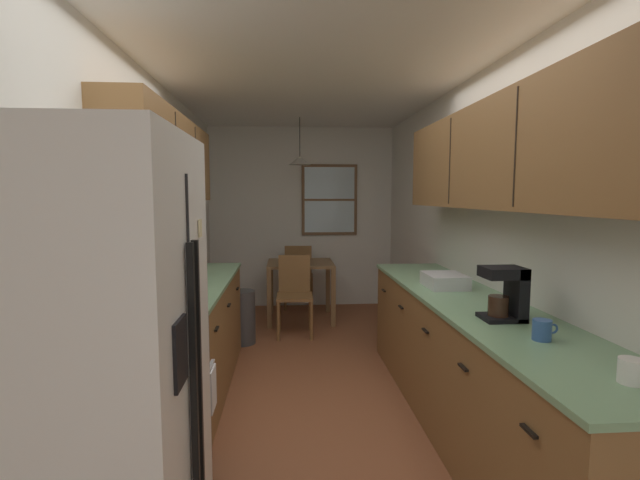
{
  "coord_description": "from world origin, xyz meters",
  "views": [
    {
      "loc": [
        -0.22,
        -2.77,
        1.58
      ],
      "look_at": [
        0.08,
        1.2,
        1.19
      ],
      "focal_mm": 25.05,
      "sensor_mm": 36.0,
      "label": 1
    }
  ],
  "objects_px": {
    "microwave_over_range": "(106,175)",
    "dining_chair_near": "(295,291)",
    "refrigerator": "(87,388)",
    "trash_bin": "(242,317)",
    "dining_table": "(300,272)",
    "table_serving_bowl": "(296,260)",
    "dish_rack": "(445,281)",
    "coffee_maker": "(507,292)",
    "mug_by_coffeemaker": "(632,371)",
    "mug_spare": "(542,330)",
    "storage_canister": "(161,290)",
    "dining_chair_far": "(298,273)",
    "stove_range": "(139,409)"
  },
  "relations": [
    {
      "from": "storage_canister",
      "to": "microwave_over_range",
      "type": "bearing_deg",
      "value": -102.56
    },
    {
      "from": "dining_chair_far",
      "to": "storage_canister",
      "type": "xyz_separation_m",
      "value": [
        -0.95,
        -3.41,
        0.5
      ]
    },
    {
      "from": "coffee_maker",
      "to": "refrigerator",
      "type": "bearing_deg",
      "value": -158.84
    },
    {
      "from": "trash_bin",
      "to": "dining_chair_far",
      "type": "bearing_deg",
      "value": 66.03
    },
    {
      "from": "refrigerator",
      "to": "dining_chair_far",
      "type": "distance_m",
      "value": 4.7
    },
    {
      "from": "dining_chair_near",
      "to": "trash_bin",
      "type": "distance_m",
      "value": 0.68
    },
    {
      "from": "table_serving_bowl",
      "to": "refrigerator",
      "type": "bearing_deg",
      "value": -101.77
    },
    {
      "from": "dish_rack",
      "to": "dining_table",
      "type": "bearing_deg",
      "value": 112.95
    },
    {
      "from": "dish_rack",
      "to": "table_serving_bowl",
      "type": "xyz_separation_m",
      "value": [
        -1.06,
        2.4,
        -0.17
      ]
    },
    {
      "from": "coffee_maker",
      "to": "table_serving_bowl",
      "type": "height_order",
      "value": "coffee_maker"
    },
    {
      "from": "stove_range",
      "to": "mug_spare",
      "type": "relative_size",
      "value": 8.86
    },
    {
      "from": "refrigerator",
      "to": "dish_rack",
      "type": "relative_size",
      "value": 5.31
    },
    {
      "from": "microwave_over_range",
      "to": "trash_bin",
      "type": "relative_size",
      "value": 1.09
    },
    {
      "from": "microwave_over_range",
      "to": "dish_rack",
      "type": "relative_size",
      "value": 1.83
    },
    {
      "from": "dining_chair_near",
      "to": "trash_bin",
      "type": "xyz_separation_m",
      "value": [
        -0.57,
        -0.3,
        -0.21
      ]
    },
    {
      "from": "dining_table",
      "to": "mug_spare",
      "type": "distance_m",
      "value": 3.79
    },
    {
      "from": "storage_canister",
      "to": "mug_by_coffeemaker",
      "type": "xyz_separation_m",
      "value": [
        2.04,
        -1.3,
        -0.06
      ]
    },
    {
      "from": "mug_spare",
      "to": "trash_bin",
      "type": "bearing_deg",
      "value": 121.56
    },
    {
      "from": "dining_table",
      "to": "dining_chair_far",
      "type": "height_order",
      "value": "dining_chair_far"
    },
    {
      "from": "mug_spare",
      "to": "table_serving_bowl",
      "type": "height_order",
      "value": "mug_spare"
    },
    {
      "from": "refrigerator",
      "to": "dining_chair_far",
      "type": "height_order",
      "value": "refrigerator"
    },
    {
      "from": "trash_bin",
      "to": "dish_rack",
      "type": "distance_m",
      "value": 2.34
    },
    {
      "from": "refrigerator",
      "to": "dining_chair_near",
      "type": "bearing_deg",
      "value": 76.86
    },
    {
      "from": "dining_chair_near",
      "to": "coffee_maker",
      "type": "height_order",
      "value": "coffee_maker"
    },
    {
      "from": "refrigerator",
      "to": "trash_bin",
      "type": "bearing_deg",
      "value": 85.76
    },
    {
      "from": "dining_table",
      "to": "mug_spare",
      "type": "height_order",
      "value": "mug_spare"
    },
    {
      "from": "dining_chair_far",
      "to": "table_serving_bowl",
      "type": "height_order",
      "value": "dining_chair_far"
    },
    {
      "from": "mug_spare",
      "to": "dish_rack",
      "type": "height_order",
      "value": "dish_rack"
    },
    {
      "from": "refrigerator",
      "to": "dish_rack",
      "type": "distance_m",
      "value": 2.51
    },
    {
      "from": "dish_rack",
      "to": "dining_chair_far",
      "type": "bearing_deg",
      "value": 108.95
    },
    {
      "from": "microwave_over_range",
      "to": "table_serving_bowl",
      "type": "xyz_separation_m",
      "value": [
        1.01,
        3.32,
        -0.91
      ]
    },
    {
      "from": "mug_spare",
      "to": "microwave_over_range",
      "type": "bearing_deg",
      "value": 171.3
    },
    {
      "from": "microwave_over_range",
      "to": "dining_chair_near",
      "type": "xyz_separation_m",
      "value": [
        0.98,
        2.73,
        -1.18
      ]
    },
    {
      "from": "mug_by_coffeemaker",
      "to": "table_serving_bowl",
      "type": "xyz_separation_m",
      "value": [
        -1.13,
        4.14,
        -0.17
      ]
    },
    {
      "from": "dining_chair_far",
      "to": "mug_by_coffeemaker",
      "type": "distance_m",
      "value": 4.85
    },
    {
      "from": "microwave_over_range",
      "to": "coffee_maker",
      "type": "relative_size",
      "value": 2.11
    },
    {
      "from": "dining_table",
      "to": "table_serving_bowl",
      "type": "relative_size",
      "value": 4.27
    },
    {
      "from": "dining_table",
      "to": "refrigerator",
      "type": "bearing_deg",
      "value": -102.46
    },
    {
      "from": "stove_range",
      "to": "storage_canister",
      "type": "distance_m",
      "value": 0.72
    },
    {
      "from": "stove_range",
      "to": "mug_by_coffeemaker",
      "type": "height_order",
      "value": "stove_range"
    },
    {
      "from": "dining_chair_far",
      "to": "storage_canister",
      "type": "bearing_deg",
      "value": -105.55
    },
    {
      "from": "trash_bin",
      "to": "dish_rack",
      "type": "xyz_separation_m",
      "value": [
        1.67,
        -1.51,
        0.66
      ]
    },
    {
      "from": "trash_bin",
      "to": "table_serving_bowl",
      "type": "xyz_separation_m",
      "value": [
        0.61,
        0.89,
        0.49
      ]
    },
    {
      "from": "dining_chair_far",
      "to": "dining_table",
      "type": "bearing_deg",
      "value": -89.2
    },
    {
      "from": "dining_table",
      "to": "dining_chair_near",
      "type": "xyz_separation_m",
      "value": [
        -0.09,
        -0.58,
        -0.11
      ]
    },
    {
      "from": "dining_table",
      "to": "dish_rack",
      "type": "bearing_deg",
      "value": -67.05
    },
    {
      "from": "mug_by_coffeemaker",
      "to": "mug_spare",
      "type": "bearing_deg",
      "value": 95.31
    },
    {
      "from": "storage_canister",
      "to": "mug_by_coffeemaker",
      "type": "height_order",
      "value": "storage_canister"
    },
    {
      "from": "table_serving_bowl",
      "to": "trash_bin",
      "type": "bearing_deg",
      "value": -124.37
    },
    {
      "from": "dining_chair_near",
      "to": "dining_chair_far",
      "type": "height_order",
      "value": "same"
    }
  ]
}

